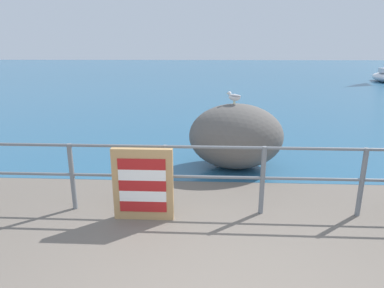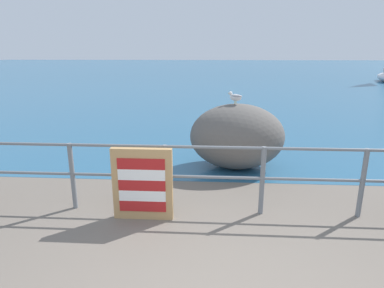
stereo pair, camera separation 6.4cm
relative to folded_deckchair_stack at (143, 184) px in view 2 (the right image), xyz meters
The scene contains 6 objects.
ground_plane 18.18m from the folded_deckchair_stack, 86.89° to the left, with size 120.00×120.00×0.10m, color #6B6056.
sea_surface 46.43m from the folded_deckchair_stack, 88.78° to the left, with size 120.00×90.00×0.01m, color #285B7F.
promenade_railing 1.03m from the folded_deckchair_stack, 14.42° to the left, with size 9.84×0.07×1.02m.
folded_deckchair_stack is the anchor object (origin of this frame).
breakwater_boulder_main 2.67m from the folded_deckchair_stack, 57.07° to the left, with size 1.89×1.43×1.31m.
seagull 2.81m from the folded_deckchair_stack, 58.28° to the left, with size 0.31×0.26×0.23m.
Camera 2 is at (-0.03, -2.33, 2.30)m, focal length 30.68 mm.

